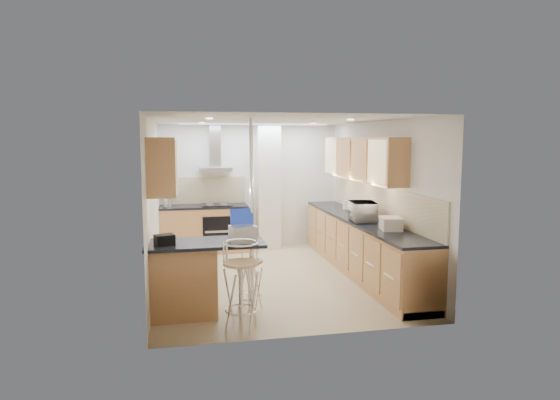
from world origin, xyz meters
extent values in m
plane|color=tan|center=(0.00, 0.00, 0.00)|extent=(4.80, 4.80, 0.00)
cube|color=white|center=(0.00, 2.40, 1.25)|extent=(3.60, 0.04, 2.50)
cube|color=white|center=(0.00, -2.40, 1.25)|extent=(3.60, 0.04, 2.50)
cube|color=white|center=(-1.80, 0.00, 1.25)|extent=(0.04, 4.80, 2.50)
cube|color=white|center=(1.80, 0.00, 1.25)|extent=(0.04, 4.80, 2.50)
cube|color=silver|center=(0.00, 0.00, 2.50)|extent=(3.60, 4.80, 0.02)
cube|color=#C67B4F|center=(1.63, 0.40, 1.88)|extent=(0.34, 3.00, 0.72)
cube|color=#C67B4F|center=(-1.63, -1.35, 1.88)|extent=(0.34, 0.62, 0.72)
cube|color=#EEE7C8|center=(1.79, 0.00, 1.18)|extent=(0.03, 4.40, 0.56)
cube|color=#EEE7C8|center=(-0.95, 2.38, 1.18)|extent=(1.70, 0.03, 0.56)
cube|color=white|center=(0.35, 2.20, 1.25)|extent=(0.45, 0.40, 2.50)
cube|color=silver|center=(-0.70, 2.15, 1.62)|extent=(0.62, 0.48, 0.08)
cube|color=silver|center=(-0.70, 2.29, 2.06)|extent=(0.22, 0.20, 0.88)
cylinder|color=white|center=(-0.53, -1.45, 1.25)|extent=(0.05, 0.05, 2.50)
cube|color=black|center=(-0.70, 1.79, 0.45)|extent=(0.58, 0.02, 0.58)
cube|color=black|center=(-0.70, 2.10, 0.93)|extent=(0.58, 0.50, 0.02)
cube|color=tan|center=(0.00, 1.80, 2.48)|extent=(2.80, 0.35, 0.02)
cube|color=#C67B4F|center=(1.50, 0.00, 0.44)|extent=(0.60, 4.40, 0.88)
cube|color=black|center=(1.50, 0.00, 0.90)|extent=(0.63, 4.40, 0.04)
cube|color=#C67B4F|center=(-0.95, 2.10, 0.44)|extent=(1.70, 0.60, 0.88)
cube|color=black|center=(-0.95, 2.10, 0.90)|extent=(1.70, 0.63, 0.04)
cube|color=#C67B4F|center=(-1.12, -1.45, 0.45)|extent=(1.35, 0.62, 0.90)
cube|color=black|center=(-1.12, -1.45, 0.92)|extent=(1.47, 0.72, 0.04)
imported|color=white|center=(1.42, -0.29, 1.07)|extent=(0.45, 0.60, 0.31)
cube|color=#9B9DA2|center=(-0.66, -1.61, 1.05)|extent=(0.35, 0.28, 0.21)
cube|color=black|center=(-1.61, -1.52, 1.00)|extent=(0.27, 0.23, 0.12)
cylinder|color=white|center=(1.48, 0.31, 1.02)|extent=(0.16, 0.16, 0.19)
cylinder|color=white|center=(1.60, 1.05, 1.00)|extent=(0.13, 0.13, 0.16)
cylinder|color=#BAB495|center=(1.45, -0.35, 1.02)|extent=(0.19, 0.19, 0.21)
cylinder|color=white|center=(1.48, -0.28, 0.99)|extent=(0.12, 0.12, 0.15)
cube|color=white|center=(1.54, -1.07, 1.01)|extent=(0.34, 0.39, 0.18)
cylinder|color=silver|center=(-1.63, 2.08, 1.02)|extent=(0.16, 0.16, 0.21)
camera|label=1|loc=(-1.45, -7.64, 2.24)|focal=32.00mm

